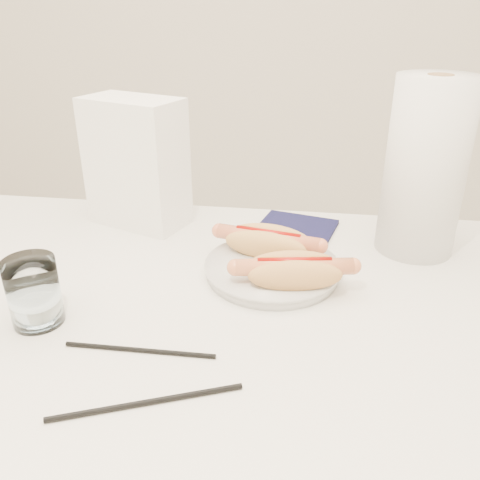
# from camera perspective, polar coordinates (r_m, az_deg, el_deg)

# --- Properties ---
(table) EXTENTS (1.20, 0.80, 0.75)m
(table) POSITION_cam_1_polar(r_m,az_deg,el_deg) (0.78, -7.58, -11.49)
(table) COLOR white
(table) RESTS_ON ground
(plate) EXTENTS (0.21, 0.21, 0.02)m
(plate) POSITION_cam_1_polar(r_m,az_deg,el_deg) (0.82, 3.68, -3.48)
(plate) COLOR silver
(plate) RESTS_ON table
(hotdog_left) EXTENTS (0.18, 0.09, 0.05)m
(hotdog_left) POSITION_cam_1_polar(r_m,az_deg,el_deg) (0.84, 3.20, -0.25)
(hotdog_left) COLOR #DEA559
(hotdog_left) RESTS_ON plate
(hotdog_right) EXTENTS (0.18, 0.09, 0.05)m
(hotdog_right) POSITION_cam_1_polar(r_m,az_deg,el_deg) (0.75, 6.16, -3.53)
(hotdog_right) COLOR tan
(hotdog_right) RESTS_ON plate
(water_glass) EXTENTS (0.07, 0.07, 0.10)m
(water_glass) POSITION_cam_1_polar(r_m,az_deg,el_deg) (0.74, -22.41, -5.47)
(water_glass) COLOR white
(water_glass) RESTS_ON table
(chopstick_near) EXTENTS (0.20, 0.01, 0.01)m
(chopstick_near) POSITION_cam_1_polar(r_m,az_deg,el_deg) (0.67, -11.32, -12.17)
(chopstick_near) COLOR black
(chopstick_near) RESTS_ON table
(chopstick_far) EXTENTS (0.20, 0.09, 0.01)m
(chopstick_far) POSITION_cam_1_polar(r_m,az_deg,el_deg) (0.59, -10.54, -17.69)
(chopstick_far) COLOR black
(chopstick_far) RESTS_ON table
(napkin_box) EXTENTS (0.21, 0.16, 0.24)m
(napkin_box) POSITION_cam_1_polar(r_m,az_deg,el_deg) (0.99, -11.72, 8.56)
(napkin_box) COLOR white
(napkin_box) RESTS_ON table
(navy_napkin) EXTENTS (0.17, 0.17, 0.01)m
(navy_napkin) POSITION_cam_1_polar(r_m,az_deg,el_deg) (0.97, 6.23, 1.14)
(navy_napkin) COLOR #111136
(navy_napkin) RESTS_ON table
(paper_towel_roll) EXTENTS (0.17, 0.17, 0.30)m
(paper_towel_roll) POSITION_cam_1_polar(r_m,az_deg,el_deg) (0.91, 20.32, 7.68)
(paper_towel_roll) COLOR white
(paper_towel_roll) RESTS_ON table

